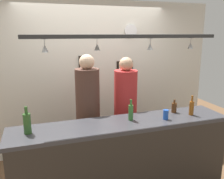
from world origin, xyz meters
The scene contains 18 objects.
ground_plane centered at (0.00, 0.00, 0.00)m, with size 8.00×8.00×0.00m, color brown.
back_wall centered at (0.00, 1.10, 1.30)m, with size 4.40×0.06×2.60m, color silver.
bar_counter centered at (0.00, -0.50, 0.68)m, with size 2.70×0.55×1.01m.
overhead_glass_rack centered at (0.00, -0.30, 2.02)m, with size 2.20×0.36×0.04m, color black.
hanging_wineglass_far_left centered at (-0.86, -0.36, 1.91)m, with size 0.07×0.07×0.13m.
hanging_wineglass_left centered at (-0.29, -0.25, 1.91)m, with size 0.07×0.07×0.13m.
hanging_wineglass_center_left centered at (0.31, -0.36, 1.91)m, with size 0.07×0.07×0.13m.
hanging_wineglass_center centered at (0.89, -0.33, 1.91)m, with size 0.07×0.07×0.13m.
person_left_brown_shirt centered at (-0.30, 0.29, 1.08)m, with size 0.34×0.34×1.78m.
person_right_red_shirt centered at (0.28, 0.29, 1.04)m, with size 0.34×0.34×1.72m.
bottle_champagne_green centered at (-1.09, -0.33, 1.13)m, with size 0.08×0.08×0.30m.
bottle_beer_amber_tall centered at (0.94, -0.38, 1.11)m, with size 0.06×0.06×0.26m.
bottle_beer_brown_stubby centered at (0.78, -0.23, 1.08)m, with size 0.07×0.07×0.18m.
bottle_beer_green_import centered at (0.11, -0.31, 1.11)m, with size 0.06×0.06×0.26m.
drink_can centered at (0.53, -0.42, 1.07)m, with size 0.07×0.07×0.12m, color #1E4CB2.
picture_frame_crest centered at (-0.18, 1.06, 1.56)m, with size 0.18×0.02×0.26m.
picture_frame_lower_pair centered at (0.56, 1.06, 1.49)m, with size 0.30×0.02×0.18m.
wall_clock centered at (0.66, 1.05, 2.10)m, with size 0.22×0.22×0.03m, color white.
Camera 1 is at (-0.98, -2.85, 2.06)m, focal length 37.83 mm.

